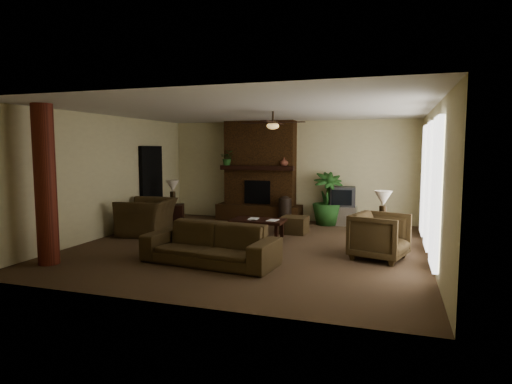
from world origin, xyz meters
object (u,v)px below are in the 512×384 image
(lamp_left, at_px, (173,188))
(side_table_right, at_px, (380,237))
(log_column, at_px, (45,185))
(floor_vase, at_px, (285,208))
(ottoman, at_px, (294,225))
(coffee_table, at_px, (258,222))
(tv_stand, at_px, (340,215))
(lamp_right, at_px, (383,201))
(armchair_right, at_px, (380,234))
(side_table_left, at_px, (174,215))
(floor_plant, at_px, (327,210))
(sofa, at_px, (210,237))
(armchair_left, at_px, (147,211))

(lamp_left, bearing_deg, side_table_right, -13.03)
(log_column, relative_size, floor_vase, 3.64)
(ottoman, bearing_deg, side_table_right, -29.67)
(log_column, height_order, ottoman, log_column)
(ottoman, bearing_deg, coffee_table, -129.30)
(tv_stand, bearing_deg, lamp_right, -68.18)
(tv_stand, relative_size, floor_vase, 1.10)
(armchair_right, relative_size, side_table_left, 1.71)
(floor_plant, height_order, side_table_left, floor_plant)
(log_column, xyz_separation_m, floor_plant, (4.10, 5.44, -1.01))
(armchair_right, xyz_separation_m, coffee_table, (-2.70, 1.09, -0.10))
(sofa, xyz_separation_m, tv_stand, (1.73, 4.64, -0.22))
(lamp_left, height_order, side_table_right, lamp_left)
(armchair_right, bearing_deg, coffee_table, 84.76)
(lamp_left, bearing_deg, armchair_right, -20.30)
(armchair_right, xyz_separation_m, tv_stand, (-1.12, 3.42, -0.22))
(floor_plant, bearing_deg, coffee_table, -119.23)
(ottoman, bearing_deg, floor_plant, 67.69)
(floor_plant, distance_m, side_table_right, 2.94)
(armchair_left, bearing_deg, floor_plant, 114.27)
(sofa, bearing_deg, coffee_table, 92.53)
(tv_stand, relative_size, lamp_right, 1.31)
(tv_stand, height_order, side_table_left, side_table_left)
(floor_vase, height_order, lamp_left, lamp_left)
(sofa, bearing_deg, side_table_right, 41.11)
(coffee_table, xyz_separation_m, lamp_right, (2.72, -0.35, 0.63))
(floor_vase, xyz_separation_m, side_table_left, (-2.78, -1.04, -0.16))
(armchair_left, height_order, side_table_left, armchair_left)
(floor_vase, bearing_deg, log_column, -120.32)
(log_column, distance_m, sofa, 3.00)
(sofa, distance_m, side_table_right, 3.46)
(sofa, relative_size, armchair_left, 1.88)
(armchair_left, height_order, ottoman, armchair_left)
(coffee_table, bearing_deg, sofa, -93.82)
(coffee_table, bearing_deg, ottoman, 50.70)
(armchair_left, distance_m, lamp_right, 5.40)
(sofa, bearing_deg, lamp_right, 40.70)
(coffee_table, distance_m, tv_stand, 2.81)
(side_table_left, relative_size, lamp_right, 0.85)
(tv_stand, bearing_deg, armchair_right, -73.19)
(lamp_left, xyz_separation_m, lamp_right, (5.38, -1.24, 0.00))
(armchair_right, height_order, ottoman, armchair_right)
(sofa, relative_size, floor_vase, 3.12)
(log_column, distance_m, side_table_left, 4.26)
(armchair_right, bearing_deg, floor_vase, 56.91)
(armchair_right, distance_m, lamp_left, 5.74)
(side_table_left, distance_m, lamp_left, 0.73)
(armchair_right, distance_m, tv_stand, 3.60)
(armchair_right, xyz_separation_m, side_table_left, (-5.33, 1.97, -0.20))
(coffee_table, bearing_deg, side_table_right, -7.29)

